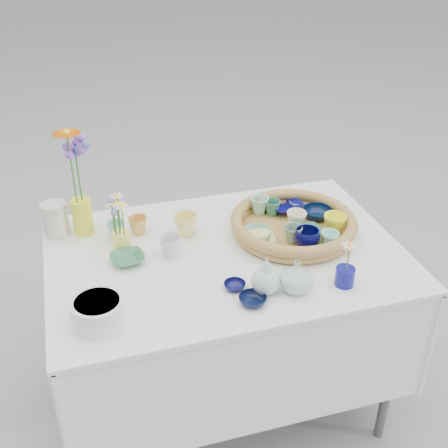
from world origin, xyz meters
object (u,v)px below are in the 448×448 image
object	(u,v)px
wicker_tray	(293,225)
bud_vase_seafoam	(296,276)
display_table	(225,400)
tall_vase_yellow	(83,217)

from	to	relation	value
wicker_tray	bud_vase_seafoam	bearing A→B (deg)	-110.94
display_table	wicker_tray	world-z (taller)	wicker_tray
wicker_tray	tall_vase_yellow	size ratio (longest dim) A/B	3.35
display_table	wicker_tray	xyz separation A→B (m)	(0.28, 0.05, 0.80)
wicker_tray	display_table	bearing A→B (deg)	-169.88
display_table	tall_vase_yellow	xyz separation A→B (m)	(-0.48, 0.27, 0.84)
bud_vase_seafoam	tall_vase_yellow	xyz separation A→B (m)	(-0.63, 0.55, 0.01)
tall_vase_yellow	bud_vase_seafoam	bearing A→B (deg)	-41.34
display_table	bud_vase_seafoam	bearing A→B (deg)	-61.21
display_table	bud_vase_seafoam	xyz separation A→B (m)	(0.15, -0.28, 0.82)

